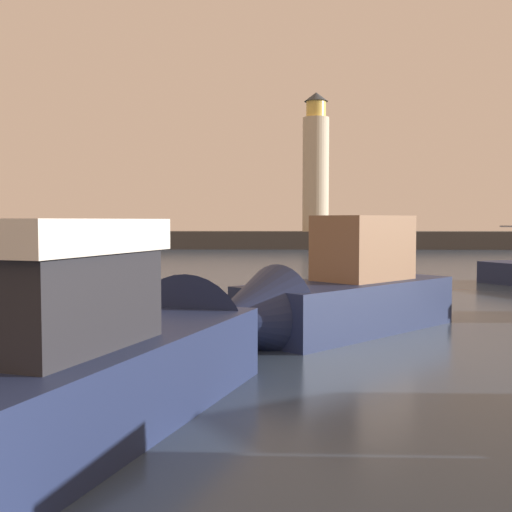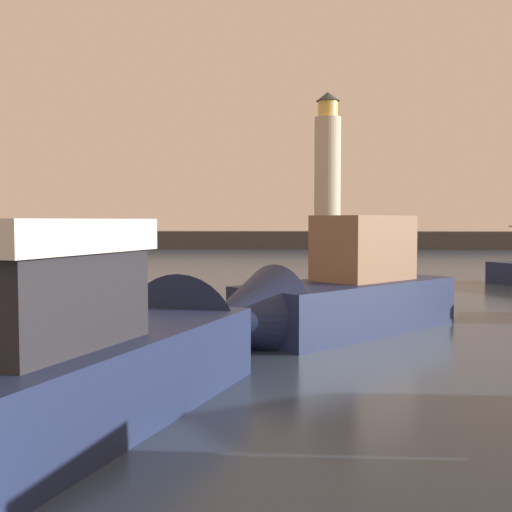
# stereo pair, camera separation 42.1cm
# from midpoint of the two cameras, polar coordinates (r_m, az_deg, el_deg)

# --- Properties ---
(ground_plane) EXTENTS (220.00, 220.00, 0.00)m
(ground_plane) POSITION_cam_midpoint_polar(r_m,az_deg,el_deg) (32.90, 0.93, -1.80)
(ground_plane) COLOR #2D3D51
(breakwater) EXTENTS (88.57, 4.26, 1.75)m
(breakwater) POSITION_cam_midpoint_polar(r_m,az_deg,el_deg) (64.62, 1.91, 1.44)
(breakwater) COLOR #423F3D
(breakwater) RESTS_ON ground_plane
(lighthouse) EXTENTS (2.64, 2.64, 13.92)m
(lighthouse) POSITION_cam_midpoint_polar(r_m,az_deg,el_deg) (64.94, 6.61, 8.03)
(lighthouse) COLOR beige
(lighthouse) RESTS_ON breakwater
(motorboat_1) EXTENTS (7.27, 7.37, 3.45)m
(motorboat_1) POSITION_cam_midpoint_polar(r_m,az_deg,el_deg) (15.96, 6.75, -3.77)
(motorboat_1) COLOR #1E284C
(motorboat_1) RESTS_ON ground_plane
(motorboat_5) EXTENTS (5.11, 9.48, 3.42)m
(motorboat_5) POSITION_cam_midpoint_polar(r_m,az_deg,el_deg) (10.27, -11.06, -7.95)
(motorboat_5) COLOR #1E284C
(motorboat_5) RESTS_ON ground_plane
(mooring_buoy) EXTENTS (1.00, 1.00, 1.00)m
(mooring_buoy) POSITION_cam_midpoint_polar(r_m,az_deg,el_deg) (23.27, -21.32, -2.88)
(mooring_buoy) COLOR red
(mooring_buoy) RESTS_ON ground_plane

